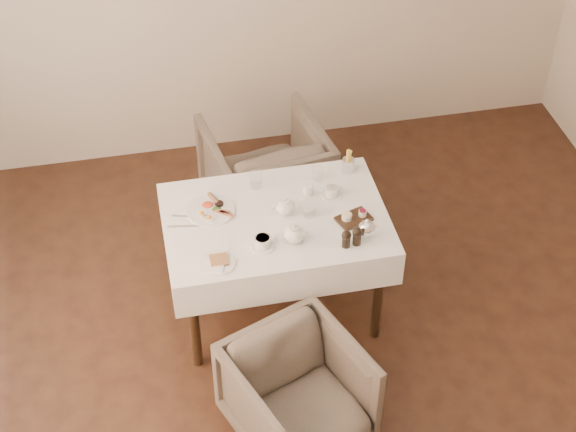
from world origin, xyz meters
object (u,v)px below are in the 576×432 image
(armchair_far, at_px, (265,171))
(breakfast_plate, at_px, (211,209))
(teapot_centre, at_px, (285,206))
(armchair_near, at_px, (298,394))
(table, at_px, (276,232))

(armchair_far, bearing_deg, breakfast_plate, 50.26)
(armchair_far, distance_m, teapot_centre, 1.00)
(armchair_far, height_order, breakfast_plate, breakfast_plate)
(armchair_near, relative_size, breakfast_plate, 2.41)
(table, distance_m, breakfast_plate, 0.40)
(armchair_near, relative_size, teapot_centre, 4.52)
(table, bearing_deg, armchair_near, -93.91)
(table, distance_m, armchair_far, 0.96)
(teapot_centre, bearing_deg, armchair_far, 86.32)
(breakfast_plate, bearing_deg, table, -18.00)
(table, height_order, teapot_centre, teapot_centre)
(breakfast_plate, bearing_deg, armchair_far, 62.24)
(table, xyz_separation_m, armchair_near, (-0.06, -0.90, -0.33))
(teapot_centre, bearing_deg, armchair_near, -98.43)
(table, height_order, armchair_near, table)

